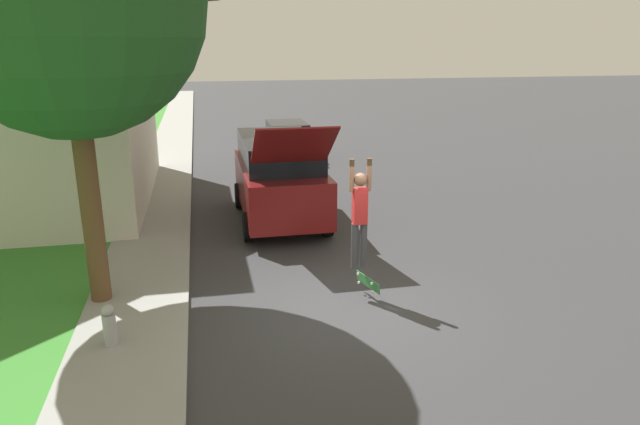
{
  "coord_description": "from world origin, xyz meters",
  "views": [
    {
      "loc": [
        -2.31,
        -9.09,
        4.62
      ],
      "look_at": [
        0.02,
        1.96,
        1.19
      ],
      "focal_mm": 32.0,
      "sensor_mm": 36.0,
      "label": 1
    }
  ],
  "objects_px": {
    "suv_parked": "(279,176)",
    "skateboard": "(368,282)",
    "fire_hydrant": "(109,325)",
    "skateboarder": "(360,212)",
    "lawn_tree_near": "(66,1)",
    "car_down_street": "(287,140)"
  },
  "relations": [
    {
      "from": "lawn_tree_near",
      "to": "skateboard",
      "type": "distance_m",
      "value": 6.89
    },
    {
      "from": "skateboarder",
      "to": "fire_hydrant",
      "type": "xyz_separation_m",
      "value": [
        -4.26,
        -1.12,
        -1.22
      ]
    },
    {
      "from": "skateboarder",
      "to": "car_down_street",
      "type": "bearing_deg",
      "value": 86.88
    },
    {
      "from": "suv_parked",
      "to": "skateboarder",
      "type": "distance_m",
      "value": 5.05
    },
    {
      "from": "lawn_tree_near",
      "to": "suv_parked",
      "type": "distance_m",
      "value": 7.05
    },
    {
      "from": "skateboard",
      "to": "fire_hydrant",
      "type": "bearing_deg",
      "value": -167.46
    },
    {
      "from": "lawn_tree_near",
      "to": "skateboard",
      "type": "bearing_deg",
      "value": -9.35
    },
    {
      "from": "suv_parked",
      "to": "fire_hydrant",
      "type": "bearing_deg",
      "value": -119.84
    },
    {
      "from": "suv_parked",
      "to": "skateboard",
      "type": "relative_size",
      "value": 6.77
    },
    {
      "from": "skateboarder",
      "to": "skateboard",
      "type": "xyz_separation_m",
      "value": [
        0.14,
        -0.14,
        -1.32
      ]
    },
    {
      "from": "skateboard",
      "to": "fire_hydrant",
      "type": "relative_size",
      "value": 1.17
    },
    {
      "from": "lawn_tree_near",
      "to": "suv_parked",
      "type": "bearing_deg",
      "value": 47.95
    },
    {
      "from": "skateboarder",
      "to": "fire_hydrant",
      "type": "height_order",
      "value": "skateboarder"
    },
    {
      "from": "car_down_street",
      "to": "fire_hydrant",
      "type": "height_order",
      "value": "car_down_street"
    },
    {
      "from": "suv_parked",
      "to": "car_down_street",
      "type": "bearing_deg",
      "value": 79.97
    },
    {
      "from": "suv_parked",
      "to": "skateboard",
      "type": "height_order",
      "value": "suv_parked"
    },
    {
      "from": "suv_parked",
      "to": "car_down_street",
      "type": "relative_size",
      "value": 1.3
    },
    {
      "from": "car_down_street",
      "to": "lawn_tree_near",
      "type": "bearing_deg",
      "value": -112.79
    },
    {
      "from": "suv_parked",
      "to": "fire_hydrant",
      "type": "distance_m",
      "value": 7.06
    },
    {
      "from": "car_down_street",
      "to": "skateboarder",
      "type": "xyz_separation_m",
      "value": [
        -0.74,
        -13.51,
        0.96
      ]
    },
    {
      "from": "suv_parked",
      "to": "car_down_street",
      "type": "xyz_separation_m",
      "value": [
        1.51,
        8.54,
        -0.53
      ]
    },
    {
      "from": "lawn_tree_near",
      "to": "skateboard",
      "type": "relative_size",
      "value": 9.2
    }
  ]
}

